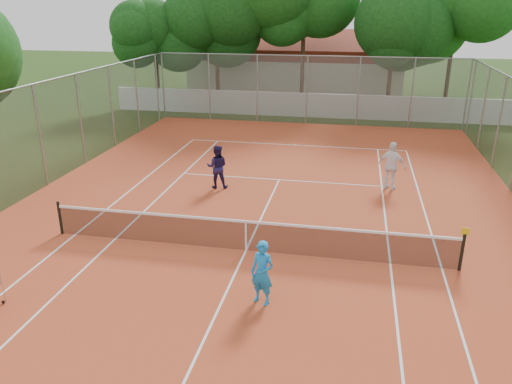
% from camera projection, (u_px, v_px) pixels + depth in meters
% --- Properties ---
extents(ground, '(120.00, 120.00, 0.00)m').
position_uv_depth(ground, '(246.00, 251.00, 14.64)').
color(ground, '#1B340E').
rests_on(ground, ground).
extents(court_pad, '(18.00, 34.00, 0.02)m').
position_uv_depth(court_pad, '(246.00, 251.00, 14.64)').
color(court_pad, '#B84623').
rests_on(court_pad, ground).
extents(court_lines, '(10.98, 23.78, 0.01)m').
position_uv_depth(court_lines, '(246.00, 250.00, 14.63)').
color(court_lines, white).
rests_on(court_lines, court_pad).
extents(tennis_net, '(11.88, 0.10, 0.98)m').
position_uv_depth(tennis_net, '(246.00, 235.00, 14.46)').
color(tennis_net, black).
rests_on(tennis_net, court_pad).
extents(perimeter_fence, '(18.00, 34.00, 4.00)m').
position_uv_depth(perimeter_fence, '(246.00, 187.00, 13.94)').
color(perimeter_fence, slate).
rests_on(perimeter_fence, ground).
extents(boundary_wall, '(26.00, 0.30, 1.50)m').
position_uv_depth(boundary_wall, '(309.00, 105.00, 31.81)').
color(boundary_wall, white).
rests_on(boundary_wall, ground).
extents(clubhouse, '(16.40, 9.00, 4.40)m').
position_uv_depth(clubhouse, '(297.00, 64.00, 40.84)').
color(clubhouse, beige).
rests_on(clubhouse, ground).
extents(tropical_trees, '(29.00, 19.00, 10.00)m').
position_uv_depth(tropical_trees, '(316.00, 33.00, 33.06)').
color(tropical_trees, '#0D370F').
rests_on(tropical_trees, ground).
extents(player_near, '(0.68, 0.56, 1.62)m').
position_uv_depth(player_near, '(262.00, 273.00, 11.81)').
color(player_near, '#1986D7').
rests_on(player_near, court_pad).
extents(player_far_left, '(0.92, 0.77, 1.70)m').
position_uv_depth(player_far_left, '(217.00, 167.00, 19.39)').
color(player_far_left, '#1E1745').
rests_on(player_far_left, court_pad).
extents(player_far_right, '(1.19, 0.84, 1.88)m').
position_uv_depth(player_far_right, '(392.00, 166.00, 19.18)').
color(player_far_right, white).
rests_on(player_far_right, court_pad).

